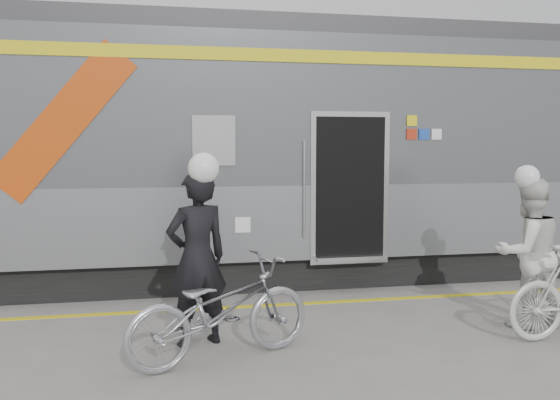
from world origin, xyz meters
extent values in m
plane|color=slate|center=(0.00, 0.00, 0.00)|extent=(90.00, 90.00, 0.00)
cube|color=black|center=(-1.43, 4.20, 0.25)|extent=(24.00, 2.70, 0.50)
cube|color=#9EA0A5|center=(-1.43, 4.20, 1.05)|extent=(24.00, 3.00, 1.10)
cube|color=slate|center=(-1.43, 4.20, 2.70)|extent=(24.00, 3.00, 2.20)
cube|color=#38383A|center=(-1.43, 4.20, 3.95)|extent=(24.00, 2.64, 0.30)
cube|color=gold|center=(-1.43, 2.69, 3.45)|extent=(24.00, 0.02, 0.18)
cube|color=#BF400B|center=(-3.23, 2.69, 2.50)|extent=(1.96, 0.01, 2.19)
cube|color=black|center=(-1.23, 2.69, 2.25)|extent=(0.55, 0.02, 0.65)
cube|color=black|center=(0.77, 2.90, 1.55)|extent=(1.05, 0.45, 2.10)
cube|color=silver|center=(0.77, 2.69, 1.55)|extent=(1.20, 0.02, 2.25)
cylinder|color=silver|center=(0.07, 2.67, 1.55)|extent=(0.04, 0.04, 1.40)
cube|color=silver|center=(0.77, 2.65, 0.52)|extent=(1.05, 0.25, 0.06)
cube|color=gold|center=(1.72, 2.69, 2.55)|extent=(0.16, 0.01, 0.16)
cube|color=#A62912|center=(1.72, 2.69, 2.35)|extent=(0.16, 0.01, 0.16)
cube|color=#1A45AB|center=(1.92, 2.69, 2.35)|extent=(0.16, 0.01, 0.16)
cube|color=silver|center=(2.12, 2.69, 2.35)|extent=(0.16, 0.01, 0.16)
cube|color=silver|center=(-0.83, 2.69, 1.05)|extent=(0.22, 0.01, 0.22)
cube|color=gold|center=(0.00, 2.15, 0.00)|extent=(24.00, 0.12, 0.01)
imported|color=black|center=(-1.59, 0.75, 0.96)|extent=(0.82, 0.68, 1.92)
imported|color=#A0A1A7|center=(-1.39, 0.20, 0.53)|extent=(2.13, 1.36, 1.06)
imported|color=silver|center=(2.36, 0.67, 0.89)|extent=(0.89, 0.71, 1.79)
sphere|color=white|center=(-1.59, 0.75, 2.09)|extent=(0.33, 0.33, 0.33)
sphere|color=white|center=(2.36, 0.67, 1.93)|extent=(0.29, 0.29, 0.29)
camera|label=1|loc=(-1.94, -5.65, 2.18)|focal=38.00mm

